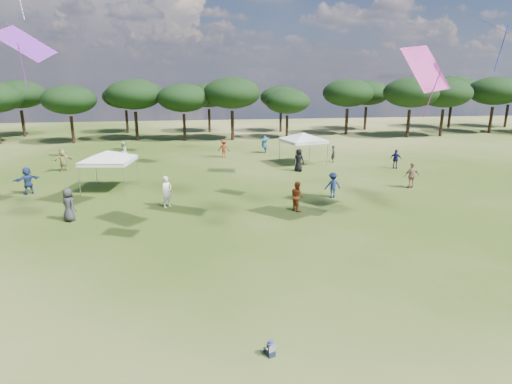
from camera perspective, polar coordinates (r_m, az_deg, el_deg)
tree_line at (r=56.07m, az=-4.46°, el=12.87°), size 108.78×17.63×7.77m
tent_left at (r=30.64m, az=-19.19°, el=5.03°), size 6.30×6.30×3.08m
tent_right at (r=38.12m, az=6.35°, el=7.69°), size 6.48×6.48×3.14m
toddler at (r=12.75m, az=1.94°, el=-20.16°), size 0.36×0.39×0.48m
festival_crowd at (r=34.31m, az=-6.24°, el=3.81°), size 29.29×21.19×1.91m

